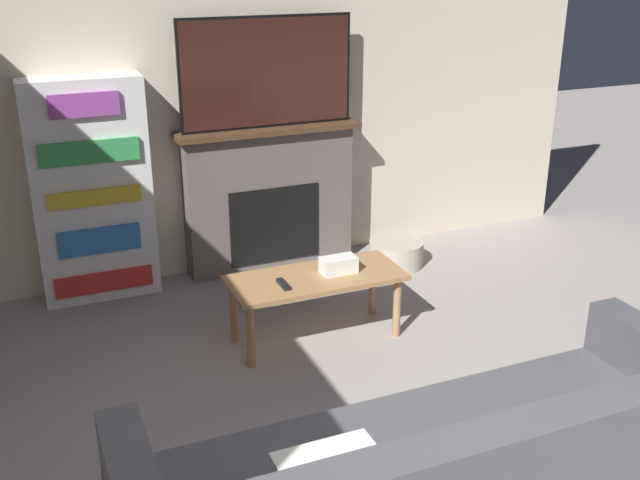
{
  "coord_description": "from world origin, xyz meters",
  "views": [
    {
      "loc": [
        -1.52,
        -1.21,
        2.31
      ],
      "look_at": [
        0.06,
        2.53,
        0.71
      ],
      "focal_mm": 42.0,
      "sensor_mm": 36.0,
      "label": 1
    }
  ],
  "objects": [
    {
      "name": "wall_back",
      "position": [
        0.0,
        3.99,
        1.35
      ],
      "size": [
        5.78,
        0.06,
        2.7
      ],
      "color": "beige",
      "rests_on": "ground_plane"
    },
    {
      "name": "fireplace",
      "position": [
        0.2,
        3.85,
        0.55
      ],
      "size": [
        1.37,
        0.28,
        1.09
      ],
      "color": "#605651",
      "rests_on": "ground_plane"
    },
    {
      "name": "tv",
      "position": [
        0.2,
        3.83,
        1.48
      ],
      "size": [
        1.27,
        0.03,
        0.78
      ],
      "color": "black",
      "rests_on": "fireplace"
    },
    {
      "name": "coffee_table",
      "position": [
        0.08,
        2.64,
        0.37
      ],
      "size": [
        1.08,
        0.46,
        0.43
      ],
      "color": "#A87A4C",
      "rests_on": "ground_plane"
    },
    {
      "name": "tissue_box",
      "position": [
        0.23,
        2.64,
        0.48
      ],
      "size": [
        0.22,
        0.12,
        0.1
      ],
      "color": "white",
      "rests_on": "coffee_table"
    },
    {
      "name": "remote_control",
      "position": [
        -0.16,
        2.58,
        0.44
      ],
      "size": [
        0.04,
        0.15,
        0.02
      ],
      "color": "black",
      "rests_on": "coffee_table"
    },
    {
      "name": "bookshelf",
      "position": [
        -1.07,
        3.83,
        0.76
      ],
      "size": [
        0.78,
        0.29,
        1.53
      ],
      "color": "white",
      "rests_on": "ground_plane"
    },
    {
      "name": "storage_basket",
      "position": [
        1.09,
        3.48,
        0.1
      ],
      "size": [
        0.42,
        0.42,
        0.2
      ],
      "color": "#BCB29E",
      "rests_on": "ground_plane"
    }
  ]
}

